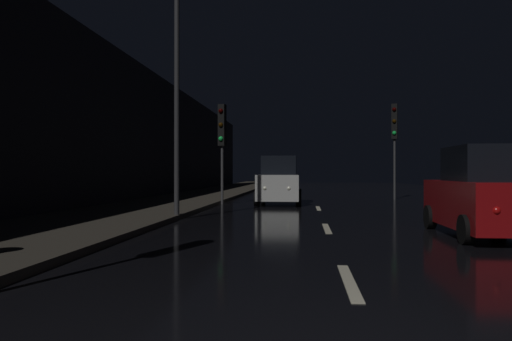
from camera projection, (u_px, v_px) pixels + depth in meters
ground at (314, 198)px, 27.85m from camera, size 25.62×84.00×0.02m
sidewalk_left at (201, 196)px, 28.49m from camera, size 4.40×84.00×0.15m
building_facade_left at (138, 133)px, 25.27m from camera, size 0.80×63.00×7.00m
lane_centerline at (326, 227)px, 12.88m from camera, size 0.16×15.44×0.01m
traffic_light_far_left at (222, 132)px, 22.19m from camera, size 0.36×0.48×4.58m
traffic_light_far_right at (394, 130)px, 26.17m from camera, size 0.38×0.49×5.16m
streetlamp_overhead at (191, 57)px, 14.97m from camera, size 1.70×0.44×7.68m
car_approaching_headlights at (279, 182)px, 22.47m from camera, size 2.02×4.38×2.21m
car_parked_right_near at (484, 195)px, 11.06m from camera, size 1.88×4.08×2.05m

